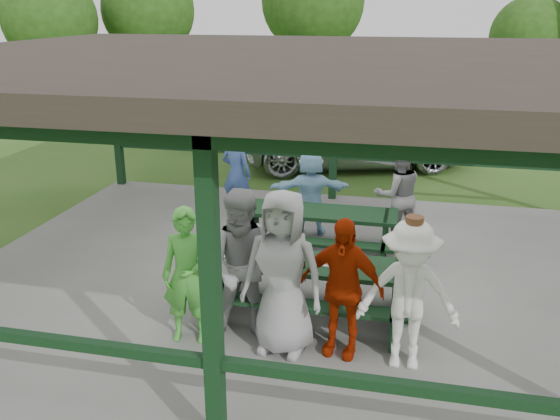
% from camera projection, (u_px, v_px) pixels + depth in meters
% --- Properties ---
extents(ground, '(90.00, 90.00, 0.00)m').
position_uv_depth(ground, '(297.00, 279.00, 8.96)').
color(ground, '#2C531A').
rests_on(ground, ground).
extents(concrete_slab, '(10.00, 8.00, 0.10)m').
position_uv_depth(concrete_slab, '(297.00, 276.00, 8.94)').
color(concrete_slab, slate).
rests_on(concrete_slab, ground).
extents(pavilion_structure, '(10.60, 8.60, 3.24)m').
position_uv_depth(pavilion_structure, '(300.00, 65.00, 7.92)').
color(pavilion_structure, black).
rests_on(pavilion_structure, concrete_slab).
extents(picnic_table_near, '(2.68, 1.39, 0.75)m').
position_uv_depth(picnic_table_near, '(303.00, 281.00, 7.60)').
color(picnic_table_near, black).
rests_on(picnic_table_near, concrete_slab).
extents(picnic_table_far, '(2.61, 1.39, 0.75)m').
position_uv_depth(picnic_table_far, '(314.00, 226.00, 9.48)').
color(picnic_table_far, black).
rests_on(picnic_table_far, concrete_slab).
extents(table_setting, '(2.49, 0.45, 0.10)m').
position_uv_depth(table_setting, '(296.00, 257.00, 7.55)').
color(table_setting, white).
rests_on(table_setting, picnic_table_near).
extents(contestant_green, '(0.66, 0.49, 1.67)m').
position_uv_depth(contestant_green, '(188.00, 276.00, 6.92)').
color(contestant_green, green).
rests_on(contestant_green, concrete_slab).
extents(contestant_grey_left, '(1.03, 0.86, 1.89)m').
position_uv_depth(contestant_grey_left, '(245.00, 268.00, 6.87)').
color(contestant_grey_left, gray).
rests_on(contestant_grey_left, concrete_slab).
extents(contestant_grey_mid, '(1.01, 0.72, 1.95)m').
position_uv_depth(contestant_grey_mid, '(283.00, 273.00, 6.66)').
color(contestant_grey_mid, '#979799').
rests_on(contestant_grey_mid, concrete_slab).
extents(contestant_red, '(1.02, 0.56, 1.66)m').
position_uv_depth(contestant_red, '(342.00, 287.00, 6.65)').
color(contestant_red, '#A02104').
rests_on(contestant_red, concrete_slab).
extents(contestant_white_fedora, '(1.12, 0.66, 1.77)m').
position_uv_depth(contestant_white_fedora, '(409.00, 296.00, 6.39)').
color(contestant_white_fedora, white).
rests_on(contestant_white_fedora, concrete_slab).
extents(spectator_lblue, '(1.49, 0.82, 1.53)m').
position_uv_depth(spectator_lblue, '(310.00, 192.00, 10.26)').
color(spectator_lblue, '#9ACDEE').
rests_on(spectator_lblue, concrete_slab).
extents(spectator_blue, '(0.69, 0.54, 1.66)m').
position_uv_depth(spectator_blue, '(236.00, 173.00, 11.15)').
color(spectator_blue, '#385393').
rests_on(spectator_blue, concrete_slab).
extents(spectator_grey, '(0.98, 0.87, 1.67)m').
position_uv_depth(spectator_grey, '(398.00, 195.00, 9.86)').
color(spectator_grey, gray).
rests_on(spectator_grey, concrete_slab).
extents(pickup_truck, '(6.34, 4.35, 1.61)m').
position_uv_depth(pickup_truck, '(355.00, 133.00, 15.22)').
color(pickup_truck, silver).
rests_on(pickup_truck, ground).
extents(farm_trailer, '(3.66, 1.93, 1.27)m').
position_uv_depth(farm_trailer, '(223.00, 123.00, 17.45)').
color(farm_trailer, '#19458E').
rests_on(farm_trailer, ground).
extents(tree_far_left, '(3.53, 3.53, 5.51)m').
position_uv_depth(tree_far_left, '(148.00, 11.00, 22.63)').
color(tree_far_left, '#2F1F13').
rests_on(tree_far_left, ground).
extents(tree_left, '(3.83, 3.83, 5.99)m').
position_uv_depth(tree_left, '(313.00, 2.00, 22.04)').
color(tree_left, '#2F1F13').
rests_on(tree_left, ground).
extents(tree_mid, '(2.73, 2.73, 4.27)m').
position_uv_depth(tree_mid, '(530.00, 37.00, 20.47)').
color(tree_mid, '#2F1F13').
rests_on(tree_mid, ground).
extents(tree_edge_left, '(3.26, 3.26, 5.10)m').
position_uv_depth(tree_edge_left, '(50.00, 20.00, 20.56)').
color(tree_edge_left, '#2F1F13').
rests_on(tree_edge_left, ground).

